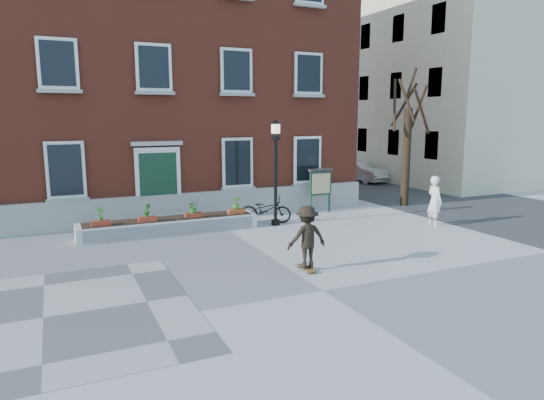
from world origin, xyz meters
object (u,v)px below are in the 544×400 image
lamp_post (276,158)px  skateboarder (307,237)px  bicycle (266,210)px  notice_board (321,183)px  parked_car (359,171)px  bystander (435,201)px

lamp_post → skateboarder: lamp_post is taller
bicycle → lamp_post: (0.19, -0.50, 2.03)m
bicycle → skateboarder: (-1.34, -5.77, 0.40)m
notice_board → skateboarder: notice_board is taller
parked_car → bystander: bearing=-124.4°
parked_car → skateboarder: size_ratio=2.23×
parked_car → skateboarder: (-11.42, -14.19, 0.27)m
parked_car → skateboarder: 18.22m
lamp_post → skateboarder: bearing=-106.2°
bystander → notice_board: 4.74m
bystander → skateboarder: (-6.88, -2.72, -0.03)m
notice_board → bicycle: bearing=-163.0°
bicycle → notice_board: bearing=-45.0°
lamp_post → bystander: bearing=-25.5°
bystander → lamp_post: lamp_post is taller
bystander → notice_board: bystander is taller
notice_board → skateboarder: (-4.28, -6.67, -0.35)m
parked_car → bicycle: bearing=-152.9°
skateboarder → bicycle: bearing=76.9°
bicycle → lamp_post: lamp_post is taller
parked_car → bystander: (-4.54, -11.48, 0.30)m
parked_car → lamp_post: bearing=-150.8°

